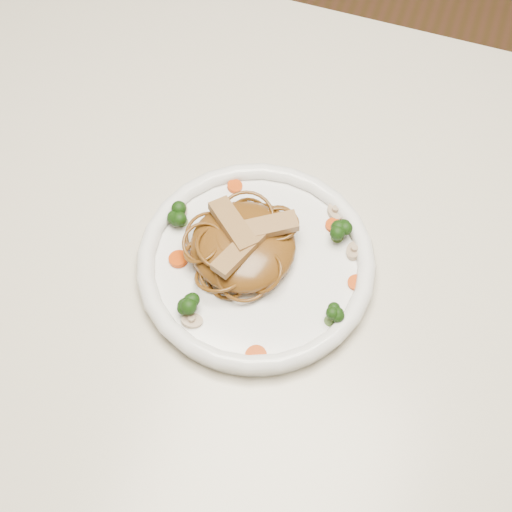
% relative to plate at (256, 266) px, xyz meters
% --- Properties ---
extents(ground, '(4.00, 4.00, 0.00)m').
position_rel_plate_xyz_m(ground, '(0.02, 0.02, -0.76)').
color(ground, brown).
rests_on(ground, ground).
extents(table, '(1.20, 0.80, 0.75)m').
position_rel_plate_xyz_m(table, '(0.02, 0.02, -0.11)').
color(table, beige).
rests_on(table, ground).
extents(plate, '(0.27, 0.27, 0.02)m').
position_rel_plate_xyz_m(plate, '(0.00, 0.00, 0.00)').
color(plate, white).
rests_on(plate, table).
extents(noodle_mound, '(0.15, 0.15, 0.04)m').
position_rel_plate_xyz_m(noodle_mound, '(-0.02, 0.01, 0.02)').
color(noodle_mound, brown).
rests_on(noodle_mound, plate).
extents(chicken_a, '(0.07, 0.06, 0.01)m').
position_rel_plate_xyz_m(chicken_a, '(0.00, 0.02, 0.05)').
color(chicken_a, tan).
rests_on(chicken_a, noodle_mound).
extents(chicken_b, '(0.07, 0.06, 0.01)m').
position_rel_plate_xyz_m(chicken_b, '(-0.03, 0.02, 0.05)').
color(chicken_b, tan).
rests_on(chicken_b, noodle_mound).
extents(chicken_c, '(0.04, 0.07, 0.01)m').
position_rel_plate_xyz_m(chicken_c, '(-0.01, -0.01, 0.05)').
color(chicken_c, tan).
rests_on(chicken_c, noodle_mound).
extents(broccoli_0, '(0.04, 0.04, 0.03)m').
position_rel_plate_xyz_m(broccoli_0, '(0.07, 0.06, 0.02)').
color(broccoli_0, '#13330A').
rests_on(broccoli_0, plate).
extents(broccoli_1, '(0.02, 0.02, 0.03)m').
position_rel_plate_xyz_m(broccoli_1, '(-0.10, 0.02, 0.02)').
color(broccoli_1, '#13330A').
rests_on(broccoli_1, plate).
extents(broccoli_2, '(0.03, 0.03, 0.03)m').
position_rel_plate_xyz_m(broccoli_2, '(-0.05, -0.08, 0.02)').
color(broccoli_2, '#13330A').
rests_on(broccoli_2, plate).
extents(broccoli_3, '(0.03, 0.03, 0.03)m').
position_rel_plate_xyz_m(broccoli_3, '(0.10, -0.04, 0.02)').
color(broccoli_3, '#13330A').
rests_on(broccoli_3, plate).
extents(carrot_0, '(0.02, 0.02, 0.00)m').
position_rel_plate_xyz_m(carrot_0, '(0.07, 0.07, 0.01)').
color(carrot_0, '#E44A08').
rests_on(carrot_0, plate).
extents(carrot_1, '(0.03, 0.03, 0.00)m').
position_rel_plate_xyz_m(carrot_1, '(-0.08, -0.02, 0.01)').
color(carrot_1, '#E44A08').
rests_on(carrot_1, plate).
extents(carrot_2, '(0.02, 0.02, 0.00)m').
position_rel_plate_xyz_m(carrot_2, '(0.11, 0.01, 0.01)').
color(carrot_2, '#E44A08').
rests_on(carrot_2, plate).
extents(carrot_3, '(0.02, 0.02, 0.00)m').
position_rel_plate_xyz_m(carrot_3, '(-0.06, 0.09, 0.01)').
color(carrot_3, '#E44A08').
rests_on(carrot_3, plate).
extents(carrot_4, '(0.02, 0.02, 0.00)m').
position_rel_plate_xyz_m(carrot_4, '(0.04, -0.10, 0.01)').
color(carrot_4, '#E44A08').
rests_on(carrot_4, plate).
extents(mushroom_0, '(0.03, 0.03, 0.01)m').
position_rel_plate_xyz_m(mushroom_0, '(-0.04, -0.09, 0.01)').
color(mushroom_0, beige).
rests_on(mushroom_0, plate).
extents(mushroom_1, '(0.02, 0.02, 0.01)m').
position_rel_plate_xyz_m(mushroom_1, '(0.10, 0.05, 0.01)').
color(mushroom_1, beige).
rests_on(mushroom_1, plate).
extents(mushroom_2, '(0.03, 0.03, 0.01)m').
position_rel_plate_xyz_m(mushroom_2, '(-0.10, 0.04, 0.01)').
color(mushroom_2, beige).
rests_on(mushroom_2, plate).
extents(mushroom_3, '(0.03, 0.03, 0.01)m').
position_rel_plate_xyz_m(mushroom_3, '(0.06, 0.09, 0.01)').
color(mushroom_3, beige).
rests_on(mushroom_3, plate).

